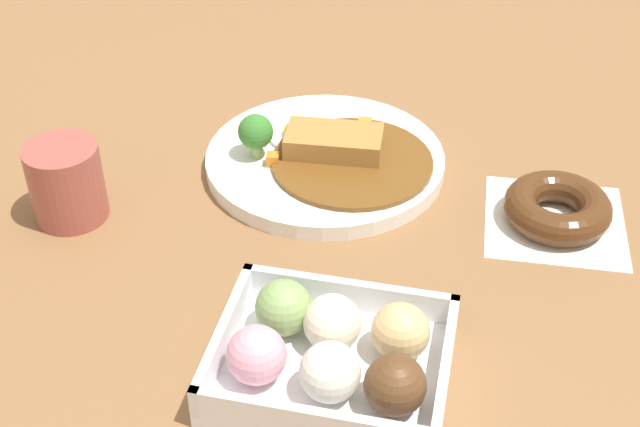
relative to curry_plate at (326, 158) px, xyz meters
The scene contains 5 objects.
ground_plane 0.12m from the curry_plate, 79.85° to the right, with size 1.60×1.60×0.00m, color brown.
curry_plate is the anchor object (origin of this frame).
donut_box 0.31m from the curry_plate, 76.74° to the right, with size 0.20×0.16×0.06m.
chocolate_ring_donut 0.26m from the curry_plate, ahead, with size 0.15×0.15×0.04m.
coffee_mug 0.28m from the curry_plate, 149.31° to the right, with size 0.08×0.08×0.08m, color #9E4C42.
Camera 1 is at (0.15, -0.68, 0.56)m, focal length 49.27 mm.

